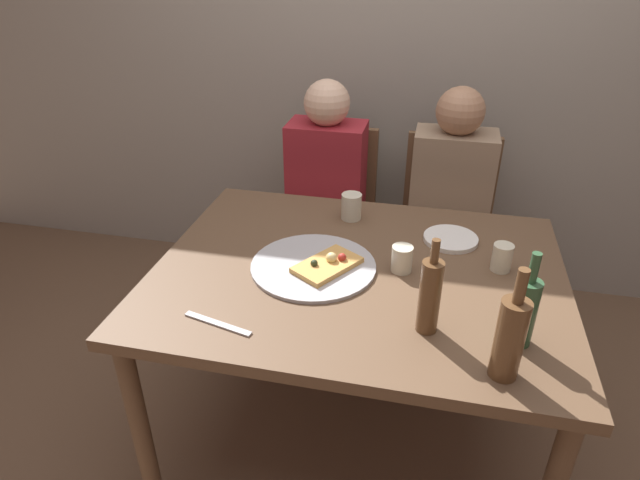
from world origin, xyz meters
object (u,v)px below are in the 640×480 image
table_knife (218,324)px  guest_in_beanie (448,209)px  tumbler_near (402,259)px  tumbler_far (502,257)px  plate_stack (451,239)px  wine_glass (351,206)px  chair_right (446,219)px  pizza_tray (313,266)px  pizza_slice_last (328,264)px  wine_bottle (430,295)px  water_bottle (524,310)px  dining_table (358,289)px  guest_in_sweater (322,197)px  beer_bottle (510,337)px  chair_left (329,208)px

table_knife → guest_in_beanie: size_ratio=0.19×
tumbler_near → table_knife: 0.63m
tumbler_far → plate_stack: 0.23m
wine_glass → chair_right: bearing=56.0°
tumbler_far → chair_right: (-0.17, 0.82, -0.29)m
pizza_tray → pizza_slice_last: 0.05m
pizza_tray → wine_bottle: size_ratio=1.44×
water_bottle → dining_table: bearing=151.0°
water_bottle → tumbler_far: (-0.02, 0.37, -0.06)m
pizza_slice_last → water_bottle: 0.63m
wine_glass → table_knife: (-0.26, -0.74, -0.05)m
wine_bottle → pizza_tray: bearing=147.5°
wine_glass → table_knife: size_ratio=0.46×
tumbler_near → guest_in_beanie: guest_in_beanie is taller
chair_right → plate_stack: bearing=90.2°
pizza_tray → table_knife: bearing=-118.9°
water_bottle → chair_right: bearing=99.1°
pizza_slice_last → tumbler_near: tumbler_near is taller
pizza_tray → wine_bottle: 0.47m
chair_right → guest_in_sweater: (-0.58, -0.15, 0.13)m
wine_bottle → guest_in_sweater: (-0.53, 1.04, -0.23)m
plate_stack → table_knife: (-0.64, -0.64, -0.01)m
pizza_tray → wine_bottle: bearing=-32.5°
plate_stack → guest_in_sweater: bearing=139.1°
water_bottle → tumbler_near: size_ratio=3.16×
beer_bottle → chair_left: 1.56m
tumbler_far → table_knife: size_ratio=0.42×
chair_left → tumbler_near: bearing=115.7°
dining_table → plate_stack: plate_stack is taller
dining_table → chair_right: (0.29, 0.92, -0.17)m
water_bottle → chair_left: 1.46m
wine_bottle → tumbler_far: size_ratio=3.11×
pizza_slice_last → wine_glass: wine_glass is taller
tumbler_near → chair_right: bearing=80.3°
wine_bottle → chair_right: bearing=87.3°
guest_in_beanie → tumbler_far: bearing=103.9°
guest_in_beanie → pizza_tray: bearing=61.0°
dining_table → table_knife: 0.52m
pizza_tray → pizza_slice_last: size_ratio=1.63×
water_bottle → guest_in_beanie: 1.08m
dining_table → beer_bottle: (0.43, -0.41, 0.20)m
pizza_tray → dining_table: bearing=8.8°
pizza_slice_last → beer_bottle: bearing=-35.5°
guest_in_beanie → dining_table: bearing=69.3°
beer_bottle → wine_glass: size_ratio=3.08×
wine_glass → plate_stack: size_ratio=0.52×
water_bottle → chair_right: 1.25m
pizza_slice_last → guest_in_beanie: size_ratio=0.22×
pizza_slice_last → water_bottle: bearing=-22.4°
wine_glass → chair_left: (-0.21, 0.56, -0.30)m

